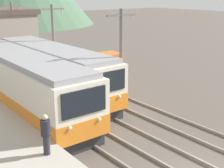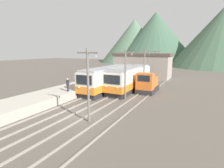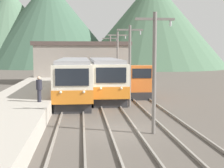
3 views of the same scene
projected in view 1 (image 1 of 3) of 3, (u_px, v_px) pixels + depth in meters
The scene contains 7 objects.
commuter_train_left at pixel (24, 86), 18.53m from camera, with size 2.84×13.22×3.60m.
commuter_train_center at pixel (53, 74), 21.48m from camera, with size 2.84×12.75×3.55m.
shunting_locomotive at pixel (94, 75), 22.87m from camera, with size 2.40×4.64×3.00m.
catenary_mast_mid at pixel (121, 59), 17.70m from camera, with size 2.00×0.20×6.21m.
catenary_mast_far at pixel (54, 42), 23.73m from camera, with size 2.00×0.20×6.21m.
catenary_mast_distant at pixel (14, 32), 29.75m from camera, with size 2.00×0.20×6.21m.
person_on_platform at pixel (46, 133), 11.91m from camera, with size 0.38×0.38×1.66m.
Camera 1 is at (-9.46, -6.04, 7.07)m, focal length 50.00 mm.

